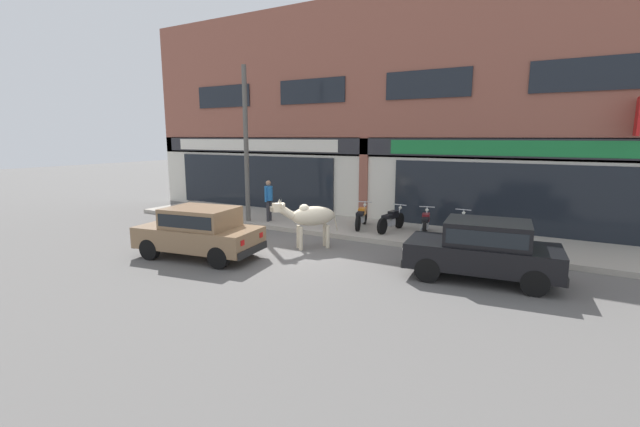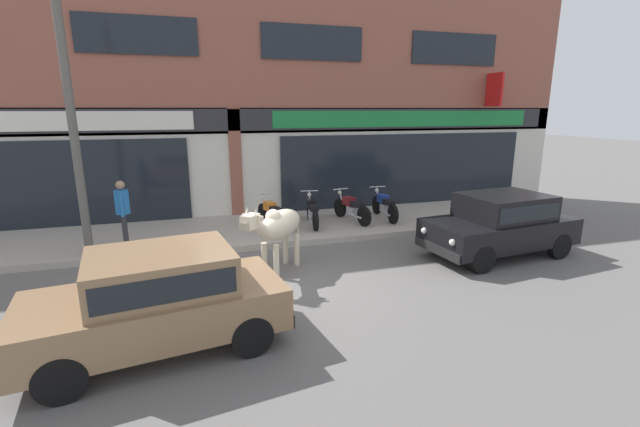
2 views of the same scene
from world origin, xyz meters
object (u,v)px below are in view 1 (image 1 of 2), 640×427
Objects in this scene: motorcycle_3 at (458,227)px; car_1 at (484,247)px; car_0 at (200,230)px; motorcycle_0 at (361,217)px; motorcycle_2 at (425,223)px; utility_pole at (246,145)px; motorcycle_1 at (391,220)px; pedestrian at (269,196)px; cow at (310,217)px.

car_1 is at bearing -68.26° from motorcycle_3.
motorcycle_0 is (2.58, 5.40, -0.27)m from car_0.
utility_pole is (-6.72, -1.15, 2.56)m from motorcycle_2.
motorcycle_1 is 1.13× the size of pedestrian.
utility_pole reaches higher than cow.
motorcycle_2 is at bearing 125.51° from car_1.
motorcycle_2 is (1.20, 0.04, 0.00)m from motorcycle_1.
car_1 reaches higher than motorcycle_2.
cow reaches higher than motorcycle_1.
car_1 is 0.63× the size of utility_pole.
car_0 is 2.09× the size of motorcycle_1.
motorcycle_0 is 0.98× the size of motorcycle_3.
car_1 is 5.85m from motorcycle_0.
cow is 0.46× the size of car_0.
motorcycle_0 is (0.40, 2.94, -0.46)m from cow.
utility_pole is at bearing 112.56° from car_0.
pedestrian reaches higher than motorcycle_3.
motorcycle_2 is at bearing 7.13° from pedestrian.
motorcycle_0 is at bearing 11.22° from pedestrian.
motorcycle_1 is at bearing 62.10° from cow.
car_0 is at bearing -67.44° from utility_pole.
cow is at bearing -97.65° from motorcycle_0.
motorcycle_2 is 1.06m from motorcycle_3.
utility_pole reaches higher than motorcycle_2.
cow is at bearing -132.83° from motorcycle_2.
car_0 is 0.64× the size of utility_pole.
cow is 3.30m from car_0.
motorcycle_2 is (-2.42, 3.39, -0.27)m from car_1.
motorcycle_2 is 1.11× the size of pedestrian.
motorcycle_3 is at bearing 6.22° from pedestrian.
motorcycle_2 is (2.36, 0.03, 0.00)m from motorcycle_0.
cow is 0.96× the size of motorcycle_1.
motorcycle_3 is (3.42, 0.05, 0.00)m from motorcycle_0.
car_0 reaches higher than motorcycle_0.
car_0 is at bearing -132.29° from motorcycle_2.
pedestrian is (-7.06, -0.77, 0.60)m from motorcycle_3.
cow is 0.29× the size of utility_pole.
utility_pole is (-4.37, -1.12, 2.56)m from motorcycle_0.
cow is 0.46× the size of car_1.
car_1 is (5.17, -0.42, -0.19)m from cow.
motorcycle_0 is 2.36m from motorcycle_2.
motorcycle_0 and motorcycle_3 have the same top height.
utility_pole reaches higher than pedestrian.
car_1 is at bearing -17.41° from pedestrian.
car_0 is 6.57m from motorcycle_1.
cow is 3.34m from motorcycle_1.
cow is 4.08m from motorcycle_2.
motorcycle_2 is (4.94, 5.43, -0.27)m from car_0.
motorcycle_0 is 1.11× the size of pedestrian.
motorcycle_3 is at bearing 8.51° from utility_pole.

